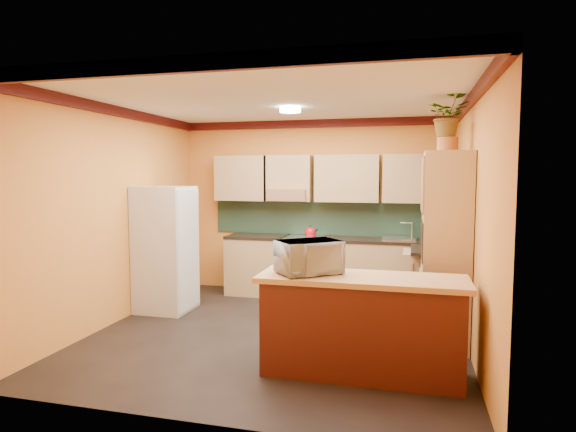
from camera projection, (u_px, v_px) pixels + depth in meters
The scene contains 15 objects.
room_shell at pixel (285, 155), 5.71m from camera, with size 4.24×4.24×2.72m.
base_cabinets_back at pixel (345, 270), 7.18m from camera, with size 3.65×0.60×0.88m, color tan.
countertop_back at pixel (346, 239), 7.15m from camera, with size 3.65×0.62×0.04m, color black.
stove at pixel (304, 267), 7.34m from camera, with size 0.58×0.58×0.91m, color black.
kettle at pixel (310, 232), 7.22m from camera, with size 0.17×0.17×0.18m, color #B00B18, non-canonical shape.
sink at pixel (399, 239), 6.95m from camera, with size 0.48×0.40×0.03m, color silver.
base_cabinets_right at pixel (435, 286), 6.12m from camera, with size 0.60×0.80×0.88m, color tan.
countertop_right at pixel (436, 251), 6.08m from camera, with size 0.62×0.80×0.04m, color black.
fridge at pixel (165, 249), 6.55m from camera, with size 0.68×0.66×1.70m, color silver.
pantry at pixel (445, 249), 5.26m from camera, with size 0.48×0.90×2.10m, color tan.
fern_pot at pixel (447, 145), 5.21m from camera, with size 0.22×0.22×0.16m, color #A75A28.
fern at pixel (448, 116), 5.18m from camera, with size 0.41×0.36×0.46m, color tan.
breakfast_bar at pixel (361, 328), 4.44m from camera, with size 1.80×0.55×0.88m, color #531613.
bar_top at pixel (362, 279), 4.40m from camera, with size 1.90×0.65×0.05m, color tan.
microwave at pixel (309, 257), 4.51m from camera, with size 0.57×0.38×0.31m, color silver.
Camera 1 is at (1.47, -5.28, 1.86)m, focal length 30.00 mm.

